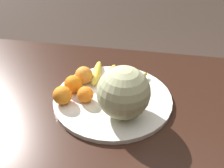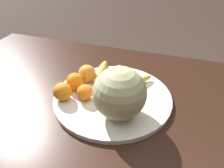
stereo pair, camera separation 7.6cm
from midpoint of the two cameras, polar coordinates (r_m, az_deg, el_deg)
The scene contains 9 objects.
kitchen_table at distance 0.84m, azimuth -2.86°, elevation -9.79°, with size 1.56×0.90×0.70m.
fruit_bowl at distance 0.80m, azimuth -2.74°, elevation -3.48°, with size 0.43×0.43×0.02m.
melon at distance 0.67m, azimuth -0.27°, elevation -2.36°, with size 0.17×0.17×0.17m.
banana_bunch at distance 0.87m, azimuth -2.24°, elevation 1.83°, with size 0.24×0.21×0.03m.
orange_front_left at distance 0.85m, azimuth -9.91°, elevation 2.21°, with size 0.07×0.07×0.07m.
orange_front_right at distance 0.77m, azimuth -15.65°, elevation -2.94°, with size 0.06×0.06×0.06m.
orange_mid_center at distance 0.81m, azimuth -12.74°, elevation -0.12°, with size 0.07×0.07×0.07m.
orange_back_left at distance 0.76m, azimuth -9.85°, elevation -2.82°, with size 0.06×0.06×0.06m.
produce_tag at distance 0.79m, azimuth -6.61°, elevation -3.21°, with size 0.07×0.07×0.00m.
Camera 1 is at (0.12, -0.59, 1.20)m, focal length 35.00 mm.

